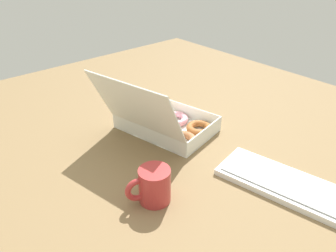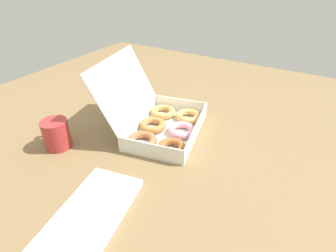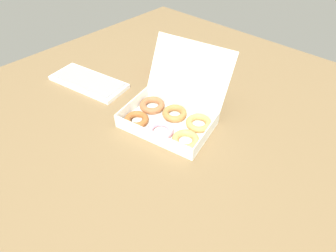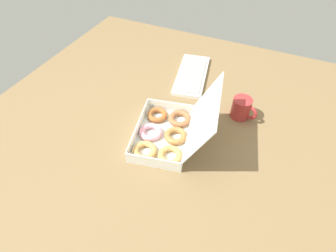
{
  "view_description": "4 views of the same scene",
  "coord_description": "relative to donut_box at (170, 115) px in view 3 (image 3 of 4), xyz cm",
  "views": [
    {
      "loc": [
        -77.0,
        63.57,
        61.3
      ],
      "look_at": [
        -1.73,
        -1.93,
        3.2
      ],
      "focal_mm": 35.0,
      "sensor_mm": 36.0,
      "label": 1
    },
    {
      "loc": [
        -67.15,
        -44.75,
        53.09
      ],
      "look_at": [
        0.08,
        -4.89,
        3.37
      ],
      "focal_mm": 28.0,
      "sensor_mm": 36.0,
      "label": 2
    },
    {
      "loc": [
        51.29,
        -57.8,
        68.06
      ],
      "look_at": [
        4.06,
        -6.66,
        3.12
      ],
      "focal_mm": 28.0,
      "sensor_mm": 36.0,
      "label": 3
    },
    {
      "loc": [
        67.72,
        28.39,
        84.73
      ],
      "look_at": [
        -1.29,
        -2.6,
        4.7
      ],
      "focal_mm": 28.0,
      "sensor_mm": 36.0,
      "label": 4
    }
  ],
  "objects": [
    {
      "name": "coffee_mug",
      "position": [
        -25.45,
        24.93,
        1.61
      ],
      "size": [
        8.48,
        12.1,
        9.8
      ],
      "color": "#B03131",
      "rests_on": "ground_plane"
    },
    {
      "name": "donut_box",
      "position": [
        0.0,
        0.0,
        0.0
      ],
      "size": [
        38.43,
        38.02,
        25.45
      ],
      "color": "white",
      "rests_on": "ground_plane"
    },
    {
      "name": "keyboard",
      "position": [
        -45.25,
        -6.21,
        -2.36
      ],
      "size": [
        38.67,
        21.72,
        2.2
      ],
      "color": "white",
      "rests_on": "ground_plane"
    },
    {
      "name": "ground_plane",
      "position": [
        -0.72,
        1.7,
        -4.42
      ],
      "size": [
        180.0,
        180.0,
        2.0
      ],
      "primitive_type": "cube",
      "color": "olive"
    }
  ]
}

